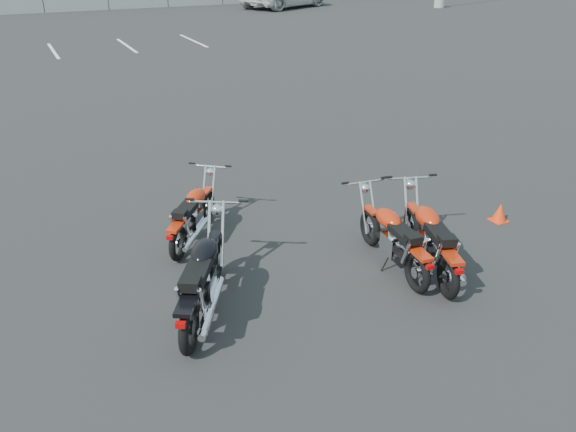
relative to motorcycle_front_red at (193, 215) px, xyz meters
name	(u,v)px	position (x,y,z in m)	size (l,w,h in m)	color
ground	(295,281)	(0.82, -1.71, -0.40)	(120.00, 120.00, 0.00)	black
motorcycle_front_red	(193,215)	(0.00, 0.00, 0.00)	(1.40, 1.63, 0.89)	black
motorcycle_second_black	(203,278)	(-0.46, -1.84, 0.07)	(1.46, 2.01, 1.04)	black
motorcycle_third_red	(394,238)	(2.19, -1.96, 0.02)	(0.74, 1.92, 0.94)	black
motorcycle_rear_red	(431,239)	(2.60, -2.23, 0.05)	(1.07, 2.00, 0.99)	black
training_cone_near	(500,212)	(4.57, -1.57, -0.25)	(0.25, 0.25, 0.30)	red
parking_line_stripes	(14,54)	(-1.68, 18.29, -0.40)	(15.12, 4.00, 0.01)	silver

